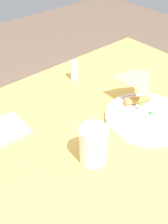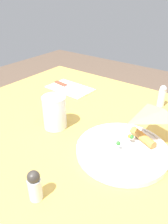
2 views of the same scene
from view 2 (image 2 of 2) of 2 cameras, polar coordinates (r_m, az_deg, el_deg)
dining_table at (r=0.80m, az=4.04°, el=-10.74°), size 1.14×0.83×0.77m
plate_pizza at (r=0.64m, az=10.18°, el=-9.31°), size 0.26×0.26×0.05m
milk_glass at (r=0.73m, az=-7.64°, el=-0.20°), size 0.08×0.08×0.11m
napkin_folded at (r=1.03m, az=-3.70°, el=6.20°), size 0.21×0.14×0.00m
butter_knife at (r=1.03m, az=-4.13°, el=6.61°), size 0.21×0.04×0.01m
salt_shaker at (r=0.91m, az=19.69°, el=4.02°), size 0.03×0.03×0.09m
pepper_shaker at (r=0.51m, az=-12.77°, el=-18.15°), size 0.03×0.03×0.08m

